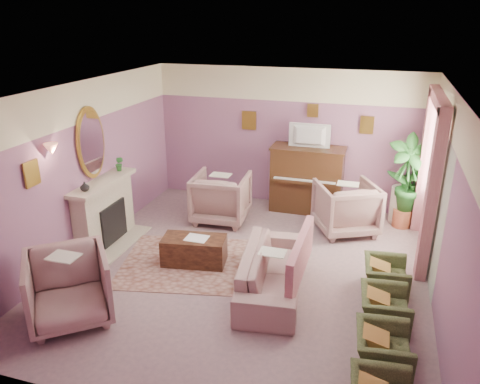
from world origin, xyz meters
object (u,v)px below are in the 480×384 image
(floral_armchair_left, at_px, (221,195))
(floral_armchair_right, at_px, (346,205))
(piano, at_px, (307,180))
(coffee_table, at_px, (194,251))
(olive_chair_c, at_px, (385,304))
(side_table, at_px, (404,205))
(olive_chair_b, at_px, (383,344))
(floral_armchair_front, at_px, (68,285))
(sofa, at_px, (272,263))
(olive_chair_d, at_px, (386,272))
(television, at_px, (309,134))

(floral_armchair_left, height_order, floral_armchair_right, same)
(piano, bearing_deg, coffee_table, -116.26)
(olive_chair_c, bearing_deg, side_table, 85.24)
(piano, relative_size, floral_armchair_right, 1.34)
(side_table, bearing_deg, floral_armchair_right, -144.29)
(olive_chair_b, bearing_deg, floral_armchair_front, -175.91)
(sofa, relative_size, olive_chair_d, 2.97)
(floral_armchair_right, bearing_deg, coffee_table, -138.70)
(coffee_table, height_order, olive_chair_c, olive_chair_c)
(television, relative_size, olive_chair_d, 1.13)
(coffee_table, bearing_deg, television, 63.31)
(floral_armchair_left, relative_size, olive_chair_c, 1.47)
(floral_armchair_front, height_order, olive_chair_d, floral_armchair_front)
(floral_armchair_front, distance_m, olive_chair_b, 3.94)
(coffee_table, distance_m, olive_chair_c, 3.04)
(olive_chair_d, height_order, side_table, side_table)
(piano, height_order, floral_armchair_front, piano)
(piano, relative_size, olive_chair_b, 1.97)
(television, distance_m, floral_armchair_left, 2.06)
(floral_armchair_left, xyz_separation_m, floral_armchair_front, (-0.83, -3.57, 0.00))
(piano, xyz_separation_m, coffee_table, (-1.34, -2.71, -0.43))
(olive_chair_d, bearing_deg, sofa, -164.22)
(coffee_table, bearing_deg, olive_chair_d, 1.40)
(floral_armchair_front, height_order, olive_chair_c, floral_armchair_front)
(olive_chair_c, bearing_deg, floral_armchair_right, 105.56)
(coffee_table, xyz_separation_m, olive_chair_d, (2.94, 0.07, 0.08))
(olive_chair_b, bearing_deg, floral_armchair_right, 102.04)
(television, xyz_separation_m, olive_chair_c, (1.61, -3.41, -1.29))
(olive_chair_c, relative_size, side_table, 1.02)
(floral_armchair_right, height_order, olive_chair_c, floral_armchair_right)
(piano, relative_size, coffee_table, 1.40)
(piano, xyz_separation_m, floral_armchair_front, (-2.31, -4.56, -0.13))
(piano, height_order, sofa, piano)
(sofa, xyz_separation_m, olive_chair_b, (1.58, -1.19, -0.12))
(olive_chair_d, bearing_deg, olive_chair_b, -90.00)
(coffee_table, relative_size, olive_chair_c, 1.41)
(television, bearing_deg, piano, 90.00)
(coffee_table, xyz_separation_m, floral_armchair_right, (2.20, 1.93, 0.30))
(piano, bearing_deg, side_table, -1.21)
(sofa, bearing_deg, television, 90.57)
(floral_armchair_front, bearing_deg, side_table, 47.07)
(floral_armchair_front, bearing_deg, sofa, 32.18)
(television, height_order, coffee_table, television)
(sofa, bearing_deg, floral_armchair_front, -147.82)
(sofa, bearing_deg, olive_chair_d, 15.78)
(olive_chair_c, bearing_deg, olive_chair_d, 90.00)
(coffee_table, xyz_separation_m, floral_armchair_left, (-0.15, 1.73, 0.30))
(floral_armchair_left, bearing_deg, floral_armchair_front, -103.05)
(olive_chair_d, bearing_deg, floral_armchair_right, 111.87)
(olive_chair_b, bearing_deg, olive_chair_c, 90.00)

